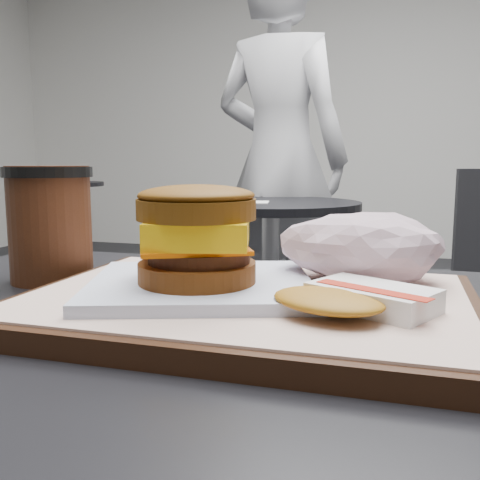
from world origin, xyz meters
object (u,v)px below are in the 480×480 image
Objects in this scene: crumpled_wrapper at (361,247)px; neighbor_table at (270,252)px; hash_brown at (353,299)px; serving_tray at (247,304)px; neighbor_chair at (473,273)px; coffee_cup at (50,219)px; patron at (279,160)px; breakfast_sandwich at (199,247)px.

crumpled_wrapper reaches higher than neighbor_table.
hash_brown is at bearing -74.53° from neighbor_table.
serving_tray is 1.66m from neighbor_chair.
neighbor_chair is at bearing -1.19° from neighbor_table.
hash_brown is 0.15× the size of neighbor_chair.
neighbor_table is (-0.45, 1.64, -0.25)m from hash_brown.
hash_brown is 0.18× the size of neighbor_table.
neighbor_table is at bearing 94.33° from coffee_cup.
coffee_cup is at bearing 109.95° from patron.
patron reaches higher than crumpled_wrapper.
neighbor_chair reaches higher than neighbor_table.
neighbor_chair is at bearing 67.59° from coffee_cup.
coffee_cup is at bearing -179.35° from crumpled_wrapper.
hash_brown is 1.06× the size of coffee_cup.
coffee_cup is at bearing 158.62° from breakfast_sandwich.
crumpled_wrapper is 0.34m from coffee_cup.
coffee_cup is (-0.25, 0.07, 0.06)m from serving_tray.
patron is (-0.18, 1.98, 0.07)m from coffee_cup.
hash_brown is 1.72m from neighbor_table.
crumpled_wrapper is (0.13, 0.08, -0.01)m from breakfast_sandwich.
hash_brown is at bearing -10.93° from breakfast_sandwich.
serving_tray reaches higher than neighbor_table.
coffee_cup is 0.17× the size of neighbor_table.
breakfast_sandwich is 0.13× the size of patron.
hash_brown is at bearing -17.44° from coffee_cup.
patron is (-0.52, 1.98, 0.09)m from crumpled_wrapper.
neighbor_chair is (0.42, 1.60, -0.32)m from breakfast_sandwich.
neighbor_table is at bearing 178.81° from neighbor_chair.
patron is at bearing 100.70° from breakfast_sandwich.
breakfast_sandwich is at bearing -165.70° from serving_tray.
hash_brown is 0.07× the size of patron.
coffee_cup is at bearing -85.67° from neighbor_table.
hash_brown reaches higher than neighbor_table.
hash_brown reaches higher than serving_tray.
breakfast_sandwich is 0.31× the size of neighbor_table.
coffee_cup is 1.57m from neighbor_table.
patron reaches higher than hash_brown.
serving_tray is at bearing -16.02° from coffee_cup.
coffee_cup reaches higher than breakfast_sandwich.
crumpled_wrapper is (0.09, 0.07, 0.04)m from serving_tray.
neighbor_chair reaches higher than hash_brown.
serving_tray is at bearing 158.89° from hash_brown.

